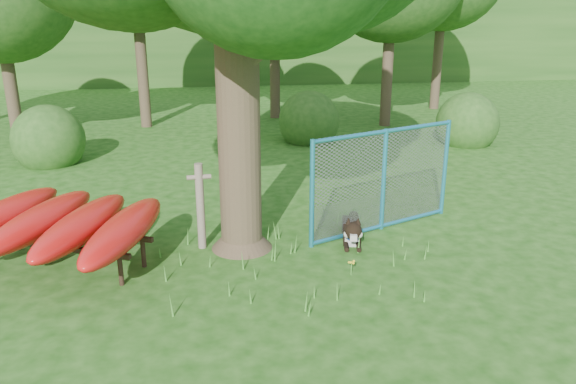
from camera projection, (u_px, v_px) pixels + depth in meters
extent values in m
plane|color=#17470E|center=(287.00, 284.00, 8.06)|extent=(80.00, 80.00, 0.00)
cylinder|color=#3E3021|center=(238.00, 89.00, 8.50)|extent=(0.71, 0.71, 5.24)
cone|color=#3E3021|center=(242.00, 233.00, 9.24)|extent=(1.07, 1.07, 0.52)
cylinder|color=#3E3021|center=(279.00, 38.00, 8.33)|extent=(1.48, 0.59, 1.12)
cylinder|color=#3E3021|center=(200.00, 9.00, 8.31)|extent=(1.11, 0.83, 1.07)
cylinder|color=#6D6052|center=(200.00, 207.00, 9.08)|extent=(0.14, 0.14, 1.44)
cylinder|color=#6D6052|center=(199.00, 177.00, 8.93)|extent=(0.39, 0.11, 0.08)
cylinder|color=black|center=(121.00, 271.00, 7.97)|extent=(0.09, 0.09, 0.45)
cylinder|color=black|center=(17.00, 237.00, 9.17)|extent=(0.09, 0.09, 0.45)
cylinder|color=black|center=(143.00, 253.00, 8.54)|extent=(0.09, 0.09, 0.45)
cube|color=black|center=(50.00, 246.00, 8.21)|extent=(2.45, 1.19, 0.07)
cube|color=black|center=(76.00, 231.00, 8.78)|extent=(2.45, 1.19, 0.07)
ellipsoid|color=red|center=(3.00, 216.00, 8.71)|extent=(1.54, 2.72, 0.43)
ellipsoid|color=red|center=(42.00, 220.00, 8.51)|extent=(1.46, 2.73, 0.43)
ellipsoid|color=red|center=(82.00, 225.00, 8.32)|extent=(1.38, 2.74, 0.43)
ellipsoid|color=red|center=(124.00, 230.00, 8.13)|extent=(1.29, 2.74, 0.43)
cube|color=black|center=(351.00, 230.00, 9.67)|extent=(0.45, 0.82, 0.27)
cube|color=beige|center=(352.00, 238.00, 9.36)|extent=(0.27, 0.20, 0.24)
sphere|color=black|center=(353.00, 231.00, 9.10)|extent=(0.29, 0.29, 0.29)
cube|color=beige|center=(353.00, 237.00, 8.99)|extent=(0.14, 0.18, 0.10)
sphere|color=beige|center=(348.00, 234.00, 9.10)|extent=(0.13, 0.13, 0.13)
sphere|color=beige|center=(359.00, 234.00, 9.09)|extent=(0.13, 0.13, 0.13)
cone|color=black|center=(349.00, 221.00, 9.10)|extent=(0.14, 0.15, 0.14)
cone|color=black|center=(358.00, 221.00, 9.09)|extent=(0.10, 0.12, 0.14)
cylinder|color=black|center=(346.00, 246.00, 9.23)|extent=(0.15, 0.34, 0.08)
cylinder|color=black|center=(359.00, 246.00, 9.22)|extent=(0.15, 0.34, 0.08)
sphere|color=black|center=(354.00, 216.00, 10.04)|extent=(0.18, 0.18, 0.18)
torus|color=blue|center=(353.00, 233.00, 9.21)|extent=(0.29, 0.14, 0.28)
cylinder|color=teal|center=(312.00, 195.00, 9.06)|extent=(0.11, 0.11, 1.82)
cylinder|color=teal|center=(384.00, 180.00, 9.82)|extent=(0.11, 0.11, 1.82)
cylinder|color=teal|center=(445.00, 168.00, 10.59)|extent=(0.11, 0.11, 1.82)
cylinder|color=teal|center=(386.00, 131.00, 9.55)|extent=(2.82, 1.28, 0.07)
cylinder|color=teal|center=(381.00, 226.00, 10.09)|extent=(2.82, 1.28, 0.07)
plane|color=gray|center=(384.00, 180.00, 9.82)|extent=(2.79, 1.21, 3.04)
cylinder|color=#4A9631|center=(351.00, 269.00, 8.32)|extent=(0.02, 0.02, 0.20)
sphere|color=yellow|center=(352.00, 262.00, 8.29)|extent=(0.04, 0.04, 0.04)
sphere|color=yellow|center=(354.00, 261.00, 8.31)|extent=(0.04, 0.04, 0.04)
sphere|color=yellow|center=(349.00, 262.00, 8.31)|extent=(0.04, 0.04, 0.04)
sphere|color=yellow|center=(353.00, 263.00, 8.26)|extent=(0.04, 0.04, 0.04)
sphere|color=yellow|center=(351.00, 262.00, 8.26)|extent=(0.04, 0.04, 0.04)
cylinder|color=#3E3021|center=(8.00, 71.00, 15.89)|extent=(0.36, 0.36, 4.20)
cylinder|color=#3E3021|center=(140.00, 46.00, 18.10)|extent=(0.36, 0.36, 5.25)
cylinder|color=#3E3021|center=(275.00, 64.00, 19.90)|extent=(0.36, 0.36, 3.85)
cylinder|color=#3E3021|center=(388.00, 54.00, 18.37)|extent=(0.36, 0.36, 4.76)
cylinder|color=#3E3021|center=(439.00, 45.00, 21.59)|extent=(0.36, 0.36, 4.90)
sphere|color=#234E19|center=(52.00, 163.00, 14.40)|extent=(1.80, 1.80, 1.80)
sphere|color=#234E19|center=(465.00, 144.00, 16.50)|extent=(1.80, 1.80, 1.80)
sphere|color=#234E19|center=(309.00, 141.00, 16.80)|extent=(1.80, 1.80, 1.80)
cube|color=#234E19|center=(218.00, 23.00, 33.45)|extent=(80.00, 12.00, 6.00)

